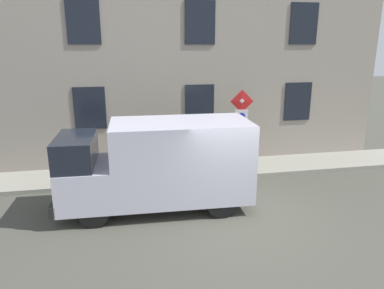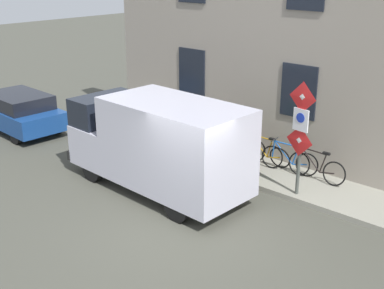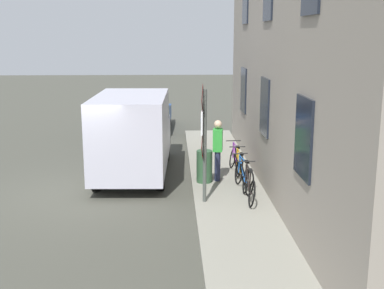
{
  "view_description": "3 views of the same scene",
  "coord_description": "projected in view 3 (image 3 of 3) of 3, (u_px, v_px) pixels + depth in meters",
  "views": [
    {
      "loc": [
        -8.11,
        2.87,
        4.5
      ],
      "look_at": [
        2.89,
        0.69,
        1.38
      ],
      "focal_mm": 33.44,
      "sensor_mm": 36.0,
      "label": 1
    },
    {
      "loc": [
        -7.2,
        -6.86,
        5.74
      ],
      "look_at": [
        1.98,
        1.36,
        1.24
      ],
      "focal_mm": 47.0,
      "sensor_mm": 36.0,
      "label": 2
    },
    {
      "loc": [
        2.52,
        -12.92,
        4.21
      ],
      "look_at": [
        3.02,
        0.42,
        1.26
      ],
      "focal_mm": 46.92,
      "sensor_mm": 36.0,
      "label": 3
    }
  ],
  "objects": [
    {
      "name": "sidewalk_slab",
      "position": [
        228.0,
        190.0,
        13.55
      ],
      "size": [
        1.91,
        16.5,
        0.14
      ],
      "primitive_type": "cube",
      "color": "gray",
      "rests_on": "ground_plane"
    },
    {
      "name": "bicycle_black",
      "position": [
        249.0,
        186.0,
        12.49
      ],
      "size": [
        0.46,
        1.71,
        0.89
      ],
      "rotation": [
        0.0,
        0.0,
        1.57
      ],
      "color": "black",
      "rests_on": "sidewalk_slab"
    },
    {
      "name": "sign_post_stacked",
      "position": [
        203.0,
        131.0,
        12.07
      ],
      "size": [
        0.18,
        0.56,
        2.82
      ],
      "color": "#474C47",
      "rests_on": "sidewalk_slab"
    },
    {
      "name": "ground_plane",
      "position": [
        80.0,
        195.0,
        13.42
      ],
      "size": [
        80.0,
        80.0,
        0.0
      ],
      "primitive_type": "plane",
      "color": "#45453C"
    },
    {
      "name": "bicycle_orange",
      "position": [
        240.0,
        168.0,
        14.14
      ],
      "size": [
        0.46,
        1.72,
        0.89
      ],
      "rotation": [
        0.0,
        0.0,
        1.61
      ],
      "color": "black",
      "rests_on": "sidewalk_slab"
    },
    {
      "name": "delivery_van",
      "position": [
        134.0,
        132.0,
        15.05
      ],
      "size": [
        2.17,
        5.39,
        2.5
      ],
      "rotation": [
        0.0,
        0.0,
        1.54
      ],
      "color": "silver",
      "rests_on": "ground_plane"
    },
    {
      "name": "parked_hatchback",
      "position": [
        150.0,
        114.0,
        22.33
      ],
      "size": [
        1.91,
        4.07,
        1.38
      ],
      "rotation": [
        0.0,
        0.0,
        1.53
      ],
      "color": "navy",
      "rests_on": "ground_plane"
    },
    {
      "name": "pedestrian",
      "position": [
        218.0,
        148.0,
        14.1
      ],
      "size": [
        0.31,
        0.43,
        1.72
      ],
      "rotation": [
        0.0,
        0.0,
        3.0
      ],
      "color": "#262B47",
      "rests_on": "sidewalk_slab"
    },
    {
      "name": "bicycle_blue",
      "position": [
        244.0,
        176.0,
        13.32
      ],
      "size": [
        0.48,
        1.71,
        0.89
      ],
      "rotation": [
        0.0,
        0.0,
        1.7
      ],
      "color": "black",
      "rests_on": "sidewalk_slab"
    },
    {
      "name": "litter_bin",
      "position": [
        204.0,
        166.0,
        14.0
      ],
      "size": [
        0.44,
        0.44,
        0.9
      ],
      "primitive_type": "cylinder",
      "color": "#2D5133",
      "rests_on": "sidewalk_slab"
    },
    {
      "name": "building_facade",
      "position": [
        281.0,
        56.0,
        12.82
      ],
      "size": [
        0.75,
        14.5,
        7.33
      ],
      "color": "gray",
      "rests_on": "ground_plane"
    },
    {
      "name": "bicycle_purple",
      "position": [
        236.0,
        160.0,
        14.97
      ],
      "size": [
        0.46,
        1.72,
        0.89
      ],
      "rotation": [
        0.0,
        0.0,
        1.64
      ],
      "color": "black",
      "rests_on": "sidewalk_slab"
    }
  ]
}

